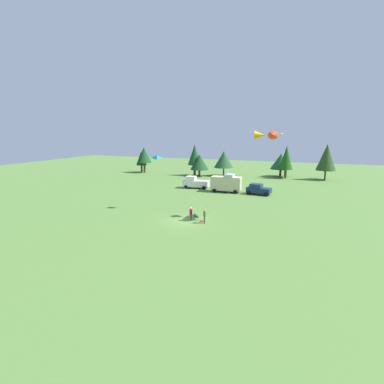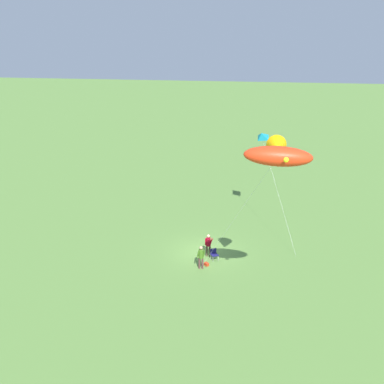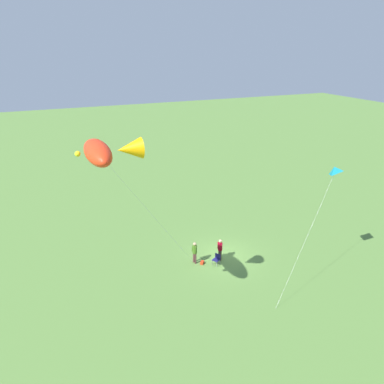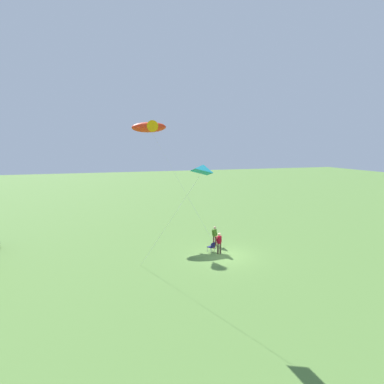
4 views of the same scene
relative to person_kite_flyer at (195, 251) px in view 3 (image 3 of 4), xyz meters
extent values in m
plane|color=#547C37|center=(-2.47, 0.04, -1.02)|extent=(160.00, 160.00, 0.00)
cylinder|color=#552F30|center=(-0.02, 0.11, -0.60)|extent=(0.14, 0.14, 0.85)
cylinder|color=#552F30|center=(0.02, -0.11, -0.60)|extent=(0.14, 0.14, 0.85)
cylinder|color=#3D671B|center=(0.00, 0.00, 0.14)|extent=(0.40, 0.40, 0.62)
sphere|color=tan|center=(0.00, 0.00, 0.60)|extent=(0.24, 0.24, 0.24)
cylinder|color=#3D671B|center=(0.02, 0.21, 0.17)|extent=(0.12, 0.17, 0.56)
cylinder|color=#3D671B|center=(0.09, -0.19, 0.17)|extent=(0.13, 0.23, 0.56)
cube|color=#1A1955|center=(-1.37, 0.86, -0.60)|extent=(0.65, 0.65, 0.04)
cube|color=#1A1955|center=(-1.57, 0.76, -0.40)|extent=(0.26, 0.44, 0.40)
cylinder|color=#A5A8AD|center=(-1.29, 1.15, -0.81)|extent=(0.03, 0.03, 0.42)
cylinder|color=#A5A8AD|center=(-1.09, 0.78, -0.81)|extent=(0.03, 0.03, 0.42)
cylinder|color=#A5A8AD|center=(-1.66, 0.95, -0.81)|extent=(0.03, 0.03, 0.42)
cylinder|color=#A5A8AD|center=(-1.46, 0.58, -0.81)|extent=(0.03, 0.03, 0.42)
cylinder|color=#4D3C2E|center=(-1.96, 0.47, -0.60)|extent=(0.14, 0.14, 0.85)
cylinder|color=#4D3C2E|center=(-1.94, 0.26, -0.60)|extent=(0.14, 0.14, 0.85)
cylinder|color=maroon|center=(-1.95, 0.36, 0.14)|extent=(0.37, 0.37, 0.62)
sphere|color=tan|center=(-1.95, 0.36, 0.60)|extent=(0.24, 0.24, 0.24)
cylinder|color=maroon|center=(-1.91, 0.57, 0.17)|extent=(0.11, 0.25, 0.55)
cylinder|color=maroon|center=(-1.87, 0.17, 0.17)|extent=(0.10, 0.11, 0.55)
cube|color=red|center=(-0.47, 0.36, -0.91)|extent=(0.38, 0.38, 0.22)
ellipsoid|color=red|center=(7.09, 4.49, 9.54)|extent=(1.24, 3.55, 1.15)
cone|color=#F7A808|center=(5.51, 4.49, 9.54)|extent=(1.23, 1.09, 1.09)
sphere|color=yellow|center=(8.05, 4.83, 9.66)|extent=(0.27, 0.27, 0.27)
cylinder|color=silver|center=(3.57, 2.21, 4.26)|extent=(7.04, 4.58, 10.57)
cylinder|color=#4C3823|center=(0.06, -0.07, -1.02)|extent=(0.04, 0.04, 0.01)
pyramid|color=teal|center=(-8.48, 4.02, 6.50)|extent=(1.49, 1.34, 0.70)
cylinder|color=silver|center=(-5.55, 5.46, 2.65)|extent=(5.97, 2.74, 7.33)
cylinder|color=#4C3823|center=(-2.57, 6.82, -1.02)|extent=(0.04, 0.04, 0.01)
camera|label=1|loc=(11.36, -33.19, 10.06)|focal=28.00mm
camera|label=2|loc=(33.19, 2.90, 17.40)|focal=50.00mm
camera|label=3|loc=(9.79, 22.26, 14.39)|focal=35.00mm
camera|label=4|loc=(-23.71, 9.27, 7.74)|focal=28.00mm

